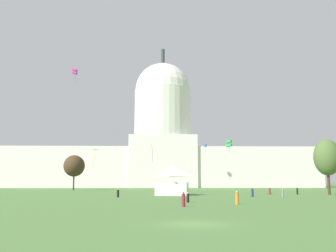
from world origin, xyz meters
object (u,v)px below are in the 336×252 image
object	(u,v)px
kite_magenta_mid	(75,71)
kite_violet_low	(230,147)
person_black_mid_left	(118,193)
kite_blue_low	(206,146)
capitol_building	(163,147)
tree_west_mid	(74,166)
person_grey_near_tent	(283,193)
kite_gold_low	(94,152)
kite_orange_low	(152,149)
person_black_back_right	(297,191)
kite_green_low	(229,144)
person_maroon_front_center	(270,191)
person_orange_front_left	(237,198)
person_maroon_lawn_far_left	(183,200)
person_black_back_left	(188,198)
person_navy_edge_west	(252,193)
tree_east_mid	(327,157)
event_tent	(172,180)

from	to	relation	value
kite_magenta_mid	kite_violet_low	bearing A→B (deg)	-36.38
person_black_mid_left	kite_blue_low	size ratio (longest dim) A/B	0.40
capitol_building	tree_west_mid	xyz separation A→B (m)	(-30.53, -53.90, -11.49)
person_grey_near_tent	kite_magenta_mid	xyz separation A→B (m)	(-42.57, 13.00, 27.15)
person_black_mid_left	kite_gold_low	distance (m)	10.28
kite_blue_low	kite_violet_low	bearing A→B (deg)	-71.15
tree_west_mid	kite_orange_low	world-z (taller)	tree_west_mid
person_black_back_right	kite_green_low	xyz separation A→B (m)	(-16.30, -5.37, 10.23)
kite_gold_low	kite_violet_low	world-z (taller)	kite_violet_low
capitol_building	kite_magenta_mid	size ratio (longest dim) A/B	43.67
person_maroon_front_center	kite_violet_low	distance (m)	52.17
person_orange_front_left	person_black_back_right	xyz separation A→B (m)	(21.08, 34.50, -0.05)
person_maroon_lawn_far_left	kite_green_low	distance (m)	36.80
capitol_building	person_black_back_left	size ratio (longest dim) A/B	98.47
person_orange_front_left	kite_gold_low	bearing A→B (deg)	136.97
person_navy_edge_west	person_orange_front_left	size ratio (longest dim) A/B	0.99
person_orange_front_left	kite_violet_low	world-z (taller)	kite_violet_low
kite_green_low	tree_east_mid	bearing A→B (deg)	-55.99
person_maroon_front_center	kite_violet_low	bearing A→B (deg)	-38.06
capitol_building	person_maroon_front_center	bearing A→B (deg)	-76.26
person_navy_edge_west	kite_green_low	bearing A→B (deg)	-111.14
person_black_back_left	kite_violet_low	world-z (taller)	kite_violet_low
capitol_building	person_orange_front_left	bearing A→B (deg)	-86.55
person_orange_front_left	person_maroon_front_center	world-z (taller)	person_orange_front_left
tree_west_mid	person_black_back_right	world-z (taller)	tree_west_mid
tree_east_mid	person_black_mid_left	distance (m)	46.91
tree_east_mid	person_navy_edge_west	distance (m)	22.52
person_maroon_front_center	kite_green_low	world-z (taller)	kite_green_low
person_navy_edge_west	tree_east_mid	bearing A→B (deg)	155.22
person_maroon_lawn_far_left	kite_green_low	xyz separation A→B (m)	(12.16, 33.21, 10.18)
kite_green_low	kite_gold_low	distance (m)	28.42
person_navy_edge_west	kite_gold_low	xyz separation A→B (m)	(-31.35, 2.62, 8.01)
capitol_building	event_tent	size ratio (longest dim) A/B	18.37
person_navy_edge_west	person_black_back_right	distance (m)	17.29
person_maroon_lawn_far_left	person_navy_edge_west	distance (m)	31.32
tree_west_mid	kite_green_low	bearing A→B (deg)	-47.76
capitol_building	person_grey_near_tent	xyz separation A→B (m)	(20.89, -110.08, -18.72)
event_tent	tree_west_mid	xyz separation A→B (m)	(-31.15, 44.59, 4.77)
person_black_back_right	person_maroon_front_center	world-z (taller)	person_black_back_right
person_orange_front_left	kite_violet_low	bearing A→B (deg)	84.13
person_navy_edge_west	kite_violet_low	distance (m)	65.02
event_tent	kite_magenta_mid	size ratio (longest dim) A/B	2.38
event_tent	tree_west_mid	world-z (taller)	tree_west_mid
person_maroon_lawn_far_left	person_navy_edge_west	xyz separation A→B (m)	(15.36, 27.29, -0.01)
tree_west_mid	kite_violet_low	bearing A→B (deg)	9.66
kite_gold_low	kite_magenta_mid	bearing A→B (deg)	-101.15
event_tent	kite_green_low	size ratio (longest dim) A/B	2.68
person_maroon_lawn_far_left	kite_blue_low	xyz separation A→B (m)	(17.59, 112.24, 17.15)
tree_east_mid	person_black_back_right	xyz separation A→B (m)	(-6.20, 2.37, -7.50)
person_black_back_left	person_black_mid_left	bearing A→B (deg)	-67.65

